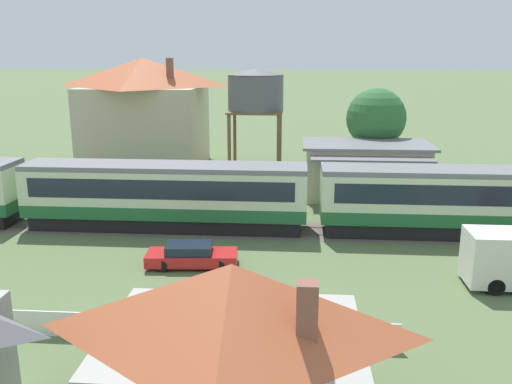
{
  "coord_description": "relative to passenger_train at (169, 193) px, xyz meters",
  "views": [
    {
      "loc": [
        4.57,
        -31.76,
        10.83
      ],
      "look_at": [
        1.87,
        3.64,
        1.57
      ],
      "focal_mm": 38.0,
      "sensor_mm": 36.0,
      "label": 1
    }
  ],
  "objects": [
    {
      "name": "ground_plane",
      "position": [
        3.27,
        -0.26,
        -2.28
      ],
      "size": [
        600.0,
        600.0,
        0.0
      ],
      "primitive_type": "plane",
      "color": "#566B42"
    },
    {
      "name": "passenger_train",
      "position": [
        0.0,
        0.0,
        0.0
      ],
      "size": [
        54.54,
        3.09,
        4.11
      ],
      "color": "#1E6033",
      "rests_on": "ground_plane"
    },
    {
      "name": "station_house_terracotta_roof",
      "position": [
        -6.56,
        18.53,
        3.0
      ],
      "size": [
        11.56,
        10.15,
        10.24
      ],
      "color": "#BCB293",
      "rests_on": "ground_plane"
    },
    {
      "name": "railway_track",
      "position": [
        5.75,
        0.0,
        -2.27
      ],
      "size": [
        119.31,
        3.6,
        0.04
      ],
      "color": "#665B51",
      "rests_on": "ground_plane"
    },
    {
      "name": "parked_car_red",
      "position": [
        2.5,
        -6.09,
        -1.7
      ],
      "size": [
        4.79,
        2.1,
        1.21
      ],
      "rotation": [
        0.0,
        0.0,
        0.08
      ],
      "color": "red",
      "rests_on": "ground_plane"
    },
    {
      "name": "cottage_terracotta_roof_2",
      "position": [
        6.1,
        -18.07,
        0.37
      ],
      "size": [
        8.04,
        5.88,
        5.1
      ],
      "color": "#9E9E99",
      "rests_on": "ground_plane"
    },
    {
      "name": "yard_tree_0",
      "position": [
        14.24,
        12.71,
        3.25
      ],
      "size": [
        4.84,
        4.84,
        7.96
      ],
      "color": "#4C3823",
      "rests_on": "ground_plane"
    },
    {
      "name": "station_building",
      "position": [
        13.07,
        8.55,
        -0.17
      ],
      "size": [
        9.57,
        6.84,
        4.15
      ],
      "color": "#BCB293",
      "rests_on": "ground_plane"
    },
    {
      "name": "water_tower",
      "position": [
        4.41,
        12.59,
        5.34
      ],
      "size": [
        4.75,
        4.75,
        9.49
      ],
      "color": "brown",
      "rests_on": "ground_plane"
    }
  ]
}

